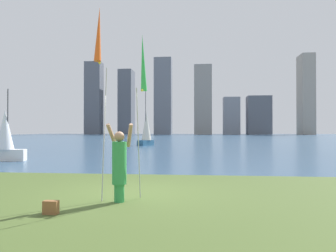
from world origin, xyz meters
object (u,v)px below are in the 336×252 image
(sailboat_2, at_px, (146,130))
(kite_flag_left, at_px, (99,40))
(sailboat_0, at_px, (6,136))
(kite_flag_right, at_px, (143,66))
(bag, at_px, (51,207))
(person, at_px, (119,163))

(sailboat_2, bearing_deg, kite_flag_left, -82.59)
(kite_flag_left, height_order, sailboat_0, kite_flag_left)
(sailboat_0, bearing_deg, kite_flag_right, -43.29)
(kite_flag_right, bearing_deg, bag, -126.77)
(person, distance_m, sailboat_0, 12.51)
(person, distance_m, kite_flag_left, 2.85)
(kite_flag_left, height_order, bag, kite_flag_left)
(kite_flag_right, bearing_deg, sailboat_2, 99.47)
(kite_flag_left, bearing_deg, kite_flag_right, 50.85)
(kite_flag_left, height_order, kite_flag_right, kite_flag_left)
(kite_flag_left, relative_size, bag, 15.31)
(person, bearing_deg, bag, -140.78)
(person, bearing_deg, kite_flag_right, 51.93)
(kite_flag_right, xyz_separation_m, bag, (-1.48, -1.99, -3.15))
(person, xyz_separation_m, sailboat_0, (-8.50, 9.16, 0.43))
(sailboat_0, height_order, sailboat_2, sailboat_2)
(kite_flag_right, distance_m, sailboat_0, 12.41)
(kite_flag_right, bearing_deg, sailboat_0, 136.71)
(bag, distance_m, sailboat_0, 12.83)
(sailboat_2, bearing_deg, bag, -84.17)
(kite_flag_left, height_order, sailboat_2, sailboat_2)
(person, height_order, kite_flag_right, kite_flag_right)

